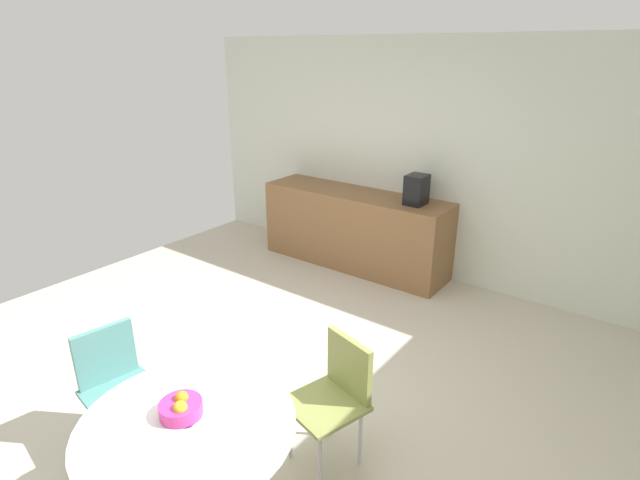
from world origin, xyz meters
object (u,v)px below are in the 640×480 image
at_px(chair_olive, 337,387).
at_px(chair_teal, 114,376).
at_px(coffee_maker, 416,190).
at_px(round_table, 189,446).
at_px(fruit_bowl, 181,408).
at_px(mug_white, 414,202).

distance_m(chair_olive, chair_teal, 1.42).
distance_m(chair_olive, coffee_maker, 2.80).
bearing_deg(coffee_maker, chair_olive, -72.66).
relative_size(round_table, coffee_maker, 3.34).
bearing_deg(fruit_bowl, coffee_maker, 97.96).
relative_size(chair_olive, chair_teal, 1.00).
relative_size(chair_olive, mug_white, 6.43).
height_order(chair_olive, coffee_maker, coffee_maker).
bearing_deg(chair_teal, chair_olive, 32.34).
distance_m(chair_olive, fruit_bowl, 0.99).
height_order(chair_olive, mug_white, mug_white).
height_order(chair_teal, mug_white, mug_white).
relative_size(fruit_bowl, mug_white, 1.66).
xyz_separation_m(mug_white, coffee_maker, (-0.02, 0.08, 0.11)).
distance_m(fruit_bowl, mug_white, 3.47).
relative_size(round_table, chair_teal, 1.29).
xyz_separation_m(round_table, chair_teal, (-0.94, 0.16, -0.09)).
height_order(fruit_bowl, mug_white, mug_white).
xyz_separation_m(round_table, mug_white, (-0.54, 3.46, 0.34)).
xyz_separation_m(chair_teal, mug_white, (0.40, 3.30, 0.43)).
bearing_deg(chair_olive, coffee_maker, 107.34).
distance_m(round_table, chair_teal, 0.96).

